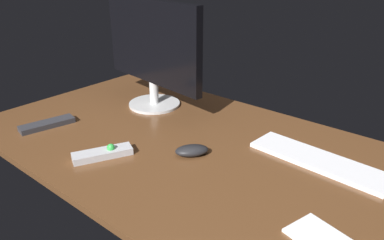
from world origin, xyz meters
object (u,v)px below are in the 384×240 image
tv_remote (47,124)px  monitor (152,48)px  computer_mouse (192,150)px  media_remote (103,153)px  keyboard (319,160)px

tv_remote → monitor: bearing=-7.9°
computer_mouse → tv_remote: bearing=146.9°
media_remote → keyboard: bearing=-27.0°
monitor → computer_mouse: (38.41, -21.95, -21.63)cm
monitor → computer_mouse: size_ratio=5.10×
media_remote → tv_remote: size_ratio=0.97×
keyboard → computer_mouse: (-31.35, -20.82, 0.98)cm
tv_remote → keyboard: bearing=-53.6°
keyboard → media_remote: bearing=-139.2°
computer_mouse → keyboard: bearing=-17.8°
monitor → tv_remote: size_ratio=2.79×
keyboard → media_remote: media_remote is taller
monitor → keyboard: monitor is taller
keyboard → computer_mouse: size_ratio=3.98×
media_remote → tv_remote: (-32.77, 0.71, -0.24)cm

